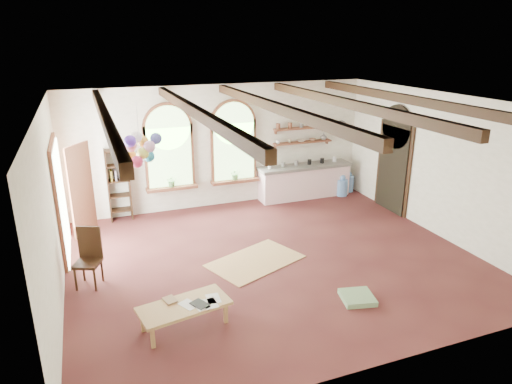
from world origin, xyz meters
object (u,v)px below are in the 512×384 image
coffee_table (184,307)px  balloon_cluster (140,148)px  side_chair (89,269)px  kitchen_counter (304,181)px

coffee_table → balloon_cluster: (-0.20, 2.45, 2.00)m
side_chair → balloon_cluster: size_ratio=0.96×
kitchen_counter → side_chair: (-5.84, -2.98, -0.16)m
kitchen_counter → coffee_table: size_ratio=1.80×
balloon_cluster → kitchen_counter: bearing=27.1°
coffee_table → side_chair: side_chair is taller
coffee_table → balloon_cluster: balloon_cluster is taller
kitchen_counter → side_chair: 6.56m
coffee_table → balloon_cluster: 3.17m
coffee_table → side_chair: (-1.34, 1.88, -0.04)m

